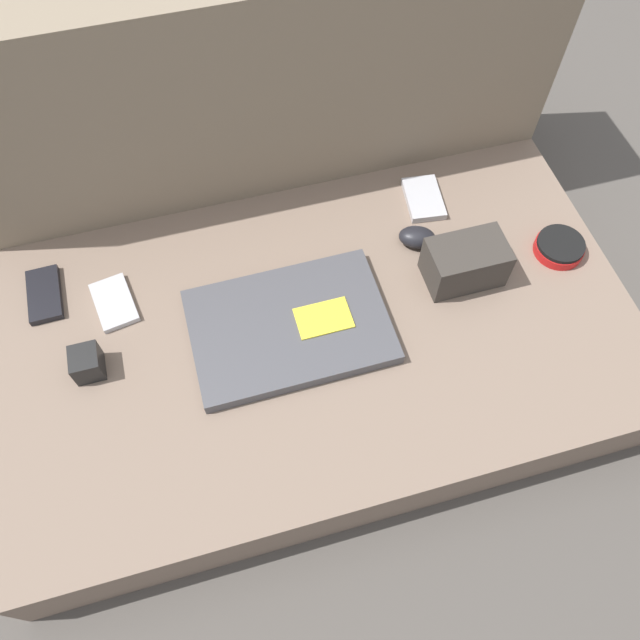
{
  "coord_description": "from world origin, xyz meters",
  "views": [
    {
      "loc": [
        -0.14,
        -0.49,
        1.02
      ],
      "look_at": [
        0.0,
        0.0,
        0.13
      ],
      "focal_mm": 35.0,
      "sensor_mm": 36.0,
      "label": 1
    }
  ],
  "objects_px": {
    "phone_black": "(114,303)",
    "camera_pouch": "(465,262)",
    "laptop": "(290,326)",
    "charger_brick": "(87,363)",
    "computer_mouse": "(417,237)",
    "phone_small": "(44,295)",
    "speaker_puck": "(559,247)",
    "phone_silver": "(424,199)"
  },
  "relations": [
    {
      "from": "phone_silver",
      "to": "charger_brick",
      "type": "relative_size",
      "value": 2.19
    },
    {
      "from": "phone_silver",
      "to": "phone_small",
      "type": "height_order",
      "value": "same"
    },
    {
      "from": "phone_black",
      "to": "camera_pouch",
      "type": "distance_m",
      "value": 0.6
    },
    {
      "from": "computer_mouse",
      "to": "phone_black",
      "type": "distance_m",
      "value": 0.54
    },
    {
      "from": "laptop",
      "to": "phone_small",
      "type": "distance_m",
      "value": 0.42
    },
    {
      "from": "laptop",
      "to": "computer_mouse",
      "type": "relative_size",
      "value": 4.14
    },
    {
      "from": "speaker_puck",
      "to": "computer_mouse",
      "type": "bearing_deg",
      "value": 160.18
    },
    {
      "from": "phone_silver",
      "to": "camera_pouch",
      "type": "relative_size",
      "value": 0.82
    },
    {
      "from": "charger_brick",
      "to": "laptop",
      "type": "bearing_deg",
      "value": -2.41
    },
    {
      "from": "phone_black",
      "to": "camera_pouch",
      "type": "bearing_deg",
      "value": -19.57
    },
    {
      "from": "computer_mouse",
      "to": "speaker_puck",
      "type": "bearing_deg",
      "value": 3.38
    },
    {
      "from": "speaker_puck",
      "to": "phone_small",
      "type": "bearing_deg",
      "value": 170.6
    },
    {
      "from": "computer_mouse",
      "to": "charger_brick",
      "type": "height_order",
      "value": "charger_brick"
    },
    {
      "from": "phone_small",
      "to": "camera_pouch",
      "type": "bearing_deg",
      "value": -13.3
    },
    {
      "from": "computer_mouse",
      "to": "phone_silver",
      "type": "height_order",
      "value": "computer_mouse"
    },
    {
      "from": "laptop",
      "to": "phone_silver",
      "type": "height_order",
      "value": "laptop"
    },
    {
      "from": "phone_silver",
      "to": "phone_black",
      "type": "relative_size",
      "value": 0.99
    },
    {
      "from": "speaker_puck",
      "to": "phone_silver",
      "type": "xyz_separation_m",
      "value": [
        -0.19,
        0.17,
        -0.01
      ]
    },
    {
      "from": "computer_mouse",
      "to": "phone_silver",
      "type": "distance_m",
      "value": 0.1
    },
    {
      "from": "camera_pouch",
      "to": "laptop",
      "type": "bearing_deg",
      "value": -175.39
    },
    {
      "from": "computer_mouse",
      "to": "camera_pouch",
      "type": "bearing_deg",
      "value": -36.66
    },
    {
      "from": "camera_pouch",
      "to": "charger_brick",
      "type": "xyz_separation_m",
      "value": [
        -0.64,
        -0.01,
        -0.02
      ]
    },
    {
      "from": "laptop",
      "to": "camera_pouch",
      "type": "relative_size",
      "value": 2.46
    },
    {
      "from": "phone_black",
      "to": "computer_mouse",
      "type": "bearing_deg",
      "value": -11.22
    },
    {
      "from": "camera_pouch",
      "to": "charger_brick",
      "type": "relative_size",
      "value": 2.66
    },
    {
      "from": "phone_black",
      "to": "speaker_puck",
      "type": "bearing_deg",
      "value": -17.04
    },
    {
      "from": "laptop",
      "to": "charger_brick",
      "type": "relative_size",
      "value": 6.53
    },
    {
      "from": "phone_silver",
      "to": "phone_black",
      "type": "xyz_separation_m",
      "value": [
        -0.58,
        -0.07,
        -0.0
      ]
    },
    {
      "from": "laptop",
      "to": "phone_black",
      "type": "relative_size",
      "value": 2.96
    },
    {
      "from": "speaker_puck",
      "to": "phone_silver",
      "type": "relative_size",
      "value": 0.8
    },
    {
      "from": "computer_mouse",
      "to": "laptop",
      "type": "bearing_deg",
      "value": -133.47
    },
    {
      "from": "camera_pouch",
      "to": "phone_silver",
      "type": "bearing_deg",
      "value": 91.5
    },
    {
      "from": "speaker_puck",
      "to": "phone_small",
      "type": "xyz_separation_m",
      "value": [
        -0.89,
        0.15,
        -0.01
      ]
    },
    {
      "from": "phone_black",
      "to": "phone_small",
      "type": "bearing_deg",
      "value": 147.51
    },
    {
      "from": "computer_mouse",
      "to": "speaker_puck",
      "type": "height_order",
      "value": "computer_mouse"
    },
    {
      "from": "speaker_puck",
      "to": "charger_brick",
      "type": "distance_m",
      "value": 0.82
    },
    {
      "from": "laptop",
      "to": "phone_small",
      "type": "relative_size",
      "value": 2.97
    },
    {
      "from": "phone_silver",
      "to": "charger_brick",
      "type": "height_order",
      "value": "charger_brick"
    },
    {
      "from": "laptop",
      "to": "camera_pouch",
      "type": "xyz_separation_m",
      "value": [
        0.31,
        0.03,
        0.03
      ]
    },
    {
      "from": "phone_black",
      "to": "phone_small",
      "type": "height_order",
      "value": "phone_small"
    },
    {
      "from": "laptop",
      "to": "charger_brick",
      "type": "bearing_deg",
      "value": 177.25
    },
    {
      "from": "speaker_puck",
      "to": "phone_black",
      "type": "distance_m",
      "value": 0.78
    }
  ]
}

